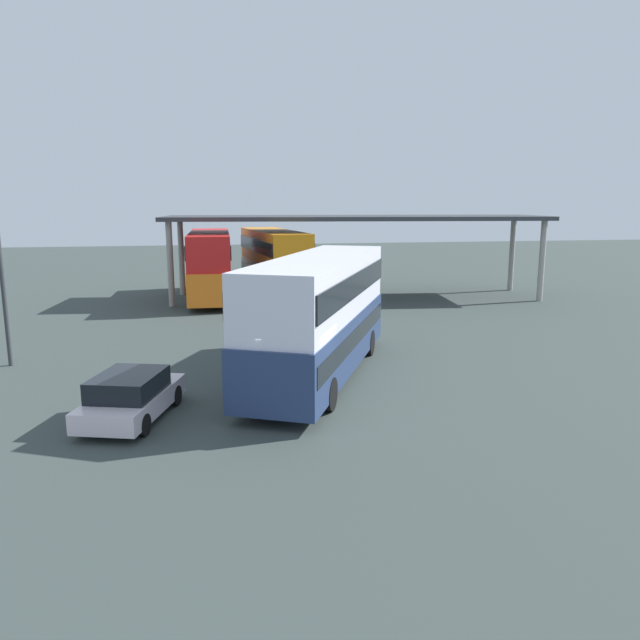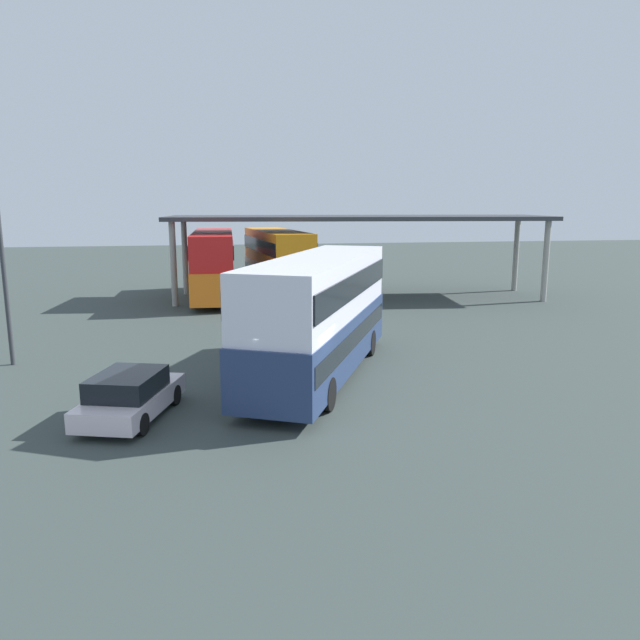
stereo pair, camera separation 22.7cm
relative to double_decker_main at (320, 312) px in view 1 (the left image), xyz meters
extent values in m
plane|color=#37413E|center=(-1.32, -3.50, -2.29)|extent=(140.00, 140.00, 0.00)
cube|color=navy|center=(0.00, -0.01, -1.02)|extent=(6.88, 10.90, 1.84)
cube|color=white|center=(0.00, -0.01, 0.89)|extent=(6.72, 10.67, 1.99)
cube|color=black|center=(0.00, -0.01, -0.80)|extent=(6.73, 10.53, 0.62)
cube|color=black|center=(0.00, -0.01, 0.99)|extent=(6.73, 10.53, 0.80)
cube|color=black|center=(2.26, 4.86, -0.75)|extent=(2.00, 1.00, 1.10)
cube|color=orange|center=(2.26, 4.86, 0.13)|extent=(1.65, 0.82, 0.36)
cylinder|color=black|center=(0.37, 3.52, -1.79)|extent=(0.68, 1.02, 1.00)
cylinder|color=black|center=(2.46, 2.55, -1.79)|extent=(0.68, 1.02, 1.00)
cylinder|color=black|center=(-2.47, -2.57, -1.79)|extent=(0.68, 1.02, 1.00)
cylinder|color=black|center=(-0.38, -3.54, -1.79)|extent=(0.68, 1.02, 1.00)
cube|color=silver|center=(-5.93, -3.18, -1.80)|extent=(2.81, 4.27, 0.55)
cube|color=black|center=(-5.99, -3.37, -1.23)|extent=(2.17, 2.54, 0.58)
cylinder|color=black|center=(-6.35, -1.78, -1.99)|extent=(0.36, 0.63, 0.60)
cylinder|color=black|center=(-4.82, -2.24, -1.99)|extent=(0.36, 0.63, 0.60)
cylinder|color=black|center=(-7.05, -4.12, -1.99)|extent=(0.36, 0.63, 0.60)
cylinder|color=black|center=(-5.51, -4.58, -1.99)|extent=(0.36, 0.63, 0.60)
cube|color=orange|center=(-3.66, 18.00, -1.03)|extent=(2.64, 10.82, 1.83)
cube|color=red|center=(-3.66, 18.00, 0.87)|extent=(2.56, 10.61, 1.98)
cube|color=black|center=(-3.66, 18.00, -0.81)|extent=(2.67, 10.39, 0.62)
cube|color=black|center=(-3.66, 18.00, 0.97)|extent=(2.67, 10.39, 0.79)
cube|color=black|center=(-3.56, 23.33, -0.76)|extent=(2.07, 0.14, 1.10)
cube|color=orange|center=(-3.56, 23.33, 0.12)|extent=(1.71, 0.11, 0.36)
cylinder|color=black|center=(-4.70, 21.36, -1.79)|extent=(0.30, 1.01, 1.00)
cylinder|color=black|center=(-2.50, 21.32, -1.79)|extent=(0.30, 1.01, 1.00)
cylinder|color=black|center=(-4.82, 14.67, -1.79)|extent=(0.30, 1.01, 1.00)
cylinder|color=black|center=(-2.62, 14.63, -1.79)|extent=(0.30, 1.01, 1.00)
cube|color=white|center=(0.36, 18.38, -1.02)|extent=(3.69, 10.64, 1.85)
cube|color=orange|center=(0.36, 18.38, 0.91)|extent=(3.59, 10.42, 2.00)
cube|color=black|center=(0.36, 18.38, -0.80)|extent=(3.67, 10.23, 0.63)
cube|color=black|center=(0.36, 18.38, 1.01)|extent=(3.67, 10.23, 0.80)
cube|color=black|center=(-0.26, 23.50, -0.74)|extent=(2.08, 0.35, 1.11)
cube|color=orange|center=(-0.26, 23.50, 0.15)|extent=(1.71, 0.29, 0.36)
cylinder|color=black|center=(-1.12, 21.46, -1.79)|extent=(0.40, 1.03, 1.00)
cylinder|color=black|center=(1.07, 21.72, -1.79)|extent=(0.40, 1.03, 1.00)
cylinder|color=black|center=(-0.34, 15.04, -1.79)|extent=(0.40, 1.03, 1.00)
cylinder|color=black|center=(1.85, 15.31, -1.79)|extent=(0.40, 1.03, 1.00)
cube|color=#33353A|center=(5.34, 16.85, 2.71)|extent=(23.83, 7.95, 0.25)
cylinder|color=#9E9B93|center=(16.60, 18.08, 0.15)|extent=(0.36, 0.36, 4.88)
cylinder|color=#9E9B93|center=(16.17, 13.53, 0.15)|extent=(0.36, 0.36, 4.88)
cylinder|color=#9E9B93|center=(-5.49, 20.17, 0.15)|extent=(0.36, 0.36, 4.88)
cylinder|color=#9E9B93|center=(-5.92, 15.61, 0.15)|extent=(0.36, 0.36, 4.88)
camera|label=1|loc=(-3.65, -19.95, 3.71)|focal=33.77mm
camera|label=2|loc=(-3.42, -19.99, 3.71)|focal=33.77mm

